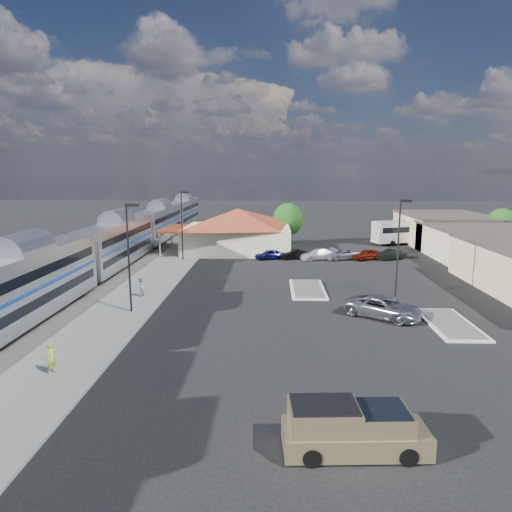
{
  "coord_description": "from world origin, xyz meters",
  "views": [
    {
      "loc": [
        0.45,
        -41.47,
        11.46
      ],
      "look_at": [
        -1.16,
        5.05,
        2.8
      ],
      "focal_mm": 32.0,
      "sensor_mm": 36.0,
      "label": 1
    }
  ],
  "objects_px": {
    "suv": "(383,307)",
    "coach_bus": "(408,231)",
    "station_depot": "(237,230)",
    "pickup_truck": "(355,430)"
  },
  "relations": [
    {
      "from": "station_depot",
      "to": "coach_bus",
      "type": "height_order",
      "value": "station_depot"
    },
    {
      "from": "pickup_truck",
      "to": "coach_bus",
      "type": "bearing_deg",
      "value": -21.16
    },
    {
      "from": "suv",
      "to": "coach_bus",
      "type": "xyz_separation_m",
      "value": [
        12.77,
        37.77,
        1.32
      ]
    },
    {
      "from": "coach_bus",
      "to": "suv",
      "type": "bearing_deg",
      "value": 141.73
    },
    {
      "from": "station_depot",
      "to": "suv",
      "type": "distance_m",
      "value": 33.44
    },
    {
      "from": "station_depot",
      "to": "suv",
      "type": "xyz_separation_m",
      "value": [
        13.91,
        -30.33,
        -2.29
      ]
    },
    {
      "from": "suv",
      "to": "coach_bus",
      "type": "bearing_deg",
      "value": 15.69
    },
    {
      "from": "pickup_truck",
      "to": "station_depot",
      "type": "bearing_deg",
      "value": 6.95
    },
    {
      "from": "station_depot",
      "to": "pickup_truck",
      "type": "relative_size",
      "value": 3.03
    },
    {
      "from": "station_depot",
      "to": "pickup_truck",
      "type": "height_order",
      "value": "station_depot"
    }
  ]
}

